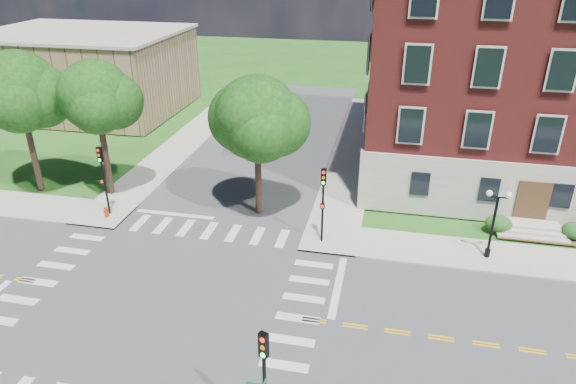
% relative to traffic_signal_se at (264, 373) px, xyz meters
% --- Properties ---
extents(ground, '(160.00, 160.00, 0.00)m').
position_rel_traffic_signal_se_xyz_m(ground, '(-7.31, 6.83, -3.19)').
color(ground, '#1F5417').
rests_on(ground, ground).
extents(road_ew, '(90.00, 12.00, 0.01)m').
position_rel_traffic_signal_se_xyz_m(road_ew, '(-7.31, 6.83, -3.18)').
color(road_ew, '#3D3D3F').
rests_on(road_ew, ground).
extents(road_ns, '(12.00, 90.00, 0.01)m').
position_rel_traffic_signal_se_xyz_m(road_ns, '(-7.31, 6.83, -3.18)').
color(road_ns, '#3D3D3F').
rests_on(road_ns, ground).
extents(sidewalk_ne, '(34.00, 34.00, 0.12)m').
position_rel_traffic_signal_se_xyz_m(sidewalk_ne, '(8.06, 22.20, -3.13)').
color(sidewalk_ne, '#9E9B93').
rests_on(sidewalk_ne, ground).
extents(sidewalk_nw, '(34.00, 34.00, 0.12)m').
position_rel_traffic_signal_se_xyz_m(sidewalk_nw, '(-22.69, 22.20, -3.13)').
color(sidewalk_nw, '#9E9B93').
rests_on(sidewalk_nw, ground).
extents(crosswalk_east, '(2.20, 10.20, 0.02)m').
position_rel_traffic_signal_se_xyz_m(crosswalk_east, '(-0.11, 6.83, -3.19)').
color(crosswalk_east, silver).
rests_on(crosswalk_east, ground).
extents(stop_bar_east, '(0.40, 5.50, 0.00)m').
position_rel_traffic_signal_se_xyz_m(stop_bar_east, '(1.49, 9.83, -3.19)').
color(stop_bar_east, silver).
rests_on(stop_bar_east, ground).
extents(secondary_building, '(20.40, 15.40, 8.30)m').
position_rel_traffic_signal_se_xyz_m(secondary_building, '(-29.31, 36.83, 1.09)').
color(secondary_building, '#836748').
rests_on(secondary_building, ground).
extents(tree_b, '(5.54, 5.54, 10.17)m').
position_rel_traffic_signal_se_xyz_m(tree_b, '(-21.60, 17.11, 4.31)').
color(tree_b, black).
rests_on(tree_b, ground).
extents(tree_c, '(4.88, 4.88, 9.69)m').
position_rel_traffic_signal_se_xyz_m(tree_c, '(-16.12, 17.59, 4.14)').
color(tree_c, black).
rests_on(tree_c, ground).
extents(tree_d, '(5.40, 5.40, 9.33)m').
position_rel_traffic_signal_se_xyz_m(tree_d, '(-4.81, 17.09, 3.54)').
color(tree_d, black).
rests_on(tree_d, ground).
extents(traffic_signal_se, '(0.38, 0.46, 4.80)m').
position_rel_traffic_signal_se_xyz_m(traffic_signal_se, '(0.00, 0.00, 0.00)').
color(traffic_signal_se, black).
rests_on(traffic_signal_se, ground).
extents(traffic_signal_ne, '(0.34, 0.38, 4.80)m').
position_rel_traffic_signal_se_xyz_m(traffic_signal_ne, '(-0.06, 14.12, 0.00)').
color(traffic_signal_ne, black).
rests_on(traffic_signal_ne, ground).
extents(traffic_signal_nw, '(0.37, 0.43, 4.80)m').
position_rel_traffic_signal_se_xyz_m(traffic_signal_nw, '(-14.60, 14.60, 0.00)').
color(traffic_signal_nw, black).
rests_on(traffic_signal_nw, ground).
extents(twin_lamp_west, '(1.36, 0.36, 4.23)m').
position_rel_traffic_signal_se_xyz_m(twin_lamp_west, '(9.65, 14.40, -0.66)').
color(twin_lamp_west, black).
rests_on(twin_lamp_west, ground).
extents(fire_hydrant, '(0.35, 0.35, 0.75)m').
position_rel_traffic_signal_se_xyz_m(fire_hydrant, '(-14.56, 14.19, -2.72)').
color(fire_hydrant, red).
rests_on(fire_hydrant, ground).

